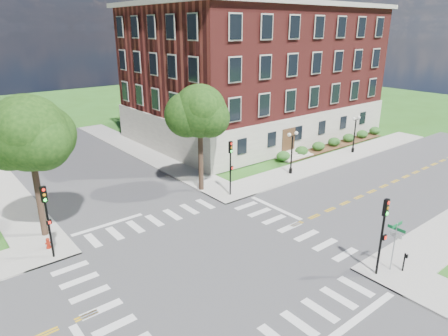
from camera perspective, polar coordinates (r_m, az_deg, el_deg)
ground at (r=25.73m, az=-1.79°, el=-13.20°), size 160.00×160.00×0.00m
road_ew at (r=25.73m, az=-1.79°, el=-13.19°), size 90.00×12.00×0.01m
road_ns at (r=25.73m, az=-1.79°, el=-13.18°), size 12.00×90.00×0.01m
sidewalk_ne at (r=45.45m, az=1.95°, el=1.74°), size 34.00×34.00×0.12m
crosswalk_east at (r=30.02m, az=9.35°, el=-8.37°), size 2.20×10.20×0.02m
stop_bar_east at (r=32.88m, az=7.36°, el=-5.69°), size 0.40×5.50×0.00m
main_building at (r=54.28m, az=4.46°, el=13.53°), size 30.60×22.40×16.50m
shrub_row at (r=50.83m, az=15.38°, el=2.89°), size 18.00×2.00×1.30m
tree_c at (r=28.68m, az=-26.17°, el=4.46°), size 5.02×5.02×9.86m
tree_d at (r=34.00m, az=-3.48°, el=8.05°), size 4.54×4.54×9.38m
traffic_signal_se at (r=24.55m, az=21.79°, el=-7.88°), size 0.34×0.37×4.80m
traffic_signal_ne at (r=33.76m, az=0.94°, el=0.98°), size 0.36×0.42×4.80m
traffic_signal_nw at (r=26.77m, az=-23.99°, el=-5.89°), size 0.37×0.44×4.80m
twin_lamp_west at (r=39.67m, az=9.66°, el=2.53°), size 1.36×0.36×4.23m
twin_lamp_east at (r=48.35m, az=18.17°, el=4.89°), size 1.36×0.36×4.23m
street_sign_pole at (r=25.66m, az=23.27°, el=-9.09°), size 1.10×1.10×3.10m
push_button_post at (r=26.53m, az=24.37°, el=-12.02°), size 0.14×0.21×1.20m
fire_hydrant at (r=29.09m, az=-23.82°, el=-9.83°), size 0.35×0.35×0.75m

